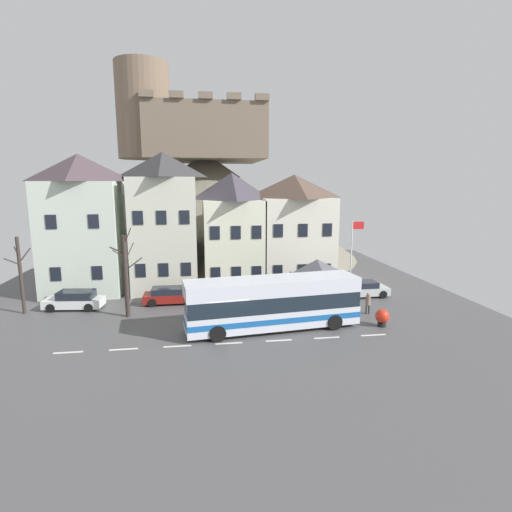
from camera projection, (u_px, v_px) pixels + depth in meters
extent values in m
cube|color=#504F51|center=(227.00, 335.00, 25.17)|extent=(40.00, 60.00, 0.06)
cube|color=silver|center=(68.00, 352.00, 22.47)|extent=(1.60, 0.20, 0.01)
cube|color=silver|center=(124.00, 349.00, 22.90)|extent=(1.60, 0.20, 0.01)
cube|color=silver|center=(177.00, 346.00, 23.32)|extent=(1.60, 0.20, 0.01)
cube|color=silver|center=(229.00, 343.00, 23.75)|extent=(1.60, 0.20, 0.01)
cube|color=silver|center=(279.00, 340.00, 24.18)|extent=(1.60, 0.20, 0.01)
cube|color=silver|center=(327.00, 338.00, 24.61)|extent=(1.60, 0.20, 0.01)
cube|color=silver|center=(373.00, 335.00, 25.04)|extent=(1.60, 0.20, 0.01)
cube|color=silver|center=(83.00, 238.00, 34.06)|extent=(6.26, 5.31, 9.47)
pyramid|color=#493B40|center=(78.00, 168.00, 33.02)|extent=(6.26, 5.31, 2.22)
cube|color=black|center=(56.00, 274.00, 31.66)|extent=(0.80, 0.06, 1.10)
cube|color=black|center=(97.00, 273.00, 32.11)|extent=(0.80, 0.06, 1.10)
cube|color=black|center=(51.00, 222.00, 30.93)|extent=(0.80, 0.06, 1.10)
cube|color=black|center=(93.00, 221.00, 31.38)|extent=(0.80, 0.06, 1.10)
cube|color=beige|center=(165.00, 234.00, 35.33)|extent=(5.46, 5.99, 9.82)
pyramid|color=#353335|center=(162.00, 165.00, 34.26)|extent=(5.46, 5.99, 2.11)
cube|color=black|center=(141.00, 270.00, 32.58)|extent=(0.80, 0.06, 1.10)
cube|color=black|center=(164.00, 270.00, 32.84)|extent=(0.80, 0.06, 1.10)
cube|color=black|center=(186.00, 269.00, 33.10)|extent=(0.80, 0.06, 1.10)
cube|color=black|center=(138.00, 218.00, 31.82)|extent=(0.80, 0.06, 1.10)
cube|color=black|center=(161.00, 218.00, 32.08)|extent=(0.80, 0.06, 1.10)
cube|color=black|center=(185.00, 217.00, 32.34)|extent=(0.80, 0.06, 1.10)
cube|color=silver|center=(232.00, 243.00, 36.82)|extent=(5.19, 6.96, 7.88)
pyramid|color=#403A44|center=(232.00, 186.00, 35.91)|extent=(5.19, 6.96, 2.35)
cube|color=black|center=(216.00, 274.00, 33.52)|extent=(0.80, 0.06, 1.10)
cube|color=black|center=(236.00, 273.00, 33.77)|extent=(0.80, 0.06, 1.10)
cube|color=black|center=(257.00, 272.00, 34.02)|extent=(0.80, 0.06, 1.10)
cube|color=black|center=(215.00, 233.00, 32.91)|extent=(0.80, 0.06, 1.10)
cube|color=black|center=(236.00, 233.00, 33.16)|extent=(0.80, 0.06, 1.10)
cube|color=black|center=(257.00, 232.00, 33.41)|extent=(0.80, 0.06, 1.10)
cube|color=silver|center=(293.00, 241.00, 37.50)|extent=(6.40, 6.71, 8.01)
pyramid|color=brown|center=(294.00, 186.00, 36.60)|extent=(6.40, 6.71, 2.07)
cube|color=black|center=(278.00, 271.00, 34.27)|extent=(0.80, 0.06, 1.10)
cube|color=black|center=(302.00, 271.00, 34.58)|extent=(0.80, 0.06, 1.10)
cube|color=black|center=(326.00, 270.00, 34.88)|extent=(0.80, 0.06, 1.10)
cube|color=black|center=(278.00, 231.00, 33.65)|extent=(0.80, 0.06, 1.10)
cube|color=black|center=(303.00, 230.00, 33.96)|extent=(0.80, 0.06, 1.10)
cube|color=black|center=(327.00, 230.00, 34.26)|extent=(0.80, 0.06, 1.10)
cone|color=#716C5B|center=(206.00, 205.00, 51.74)|extent=(38.27, 38.27, 13.10)
cube|color=#756554|center=(205.00, 136.00, 50.21)|extent=(13.80, 13.80, 6.12)
cylinder|color=#786350|center=(144.00, 112.00, 45.48)|extent=(5.99, 5.99, 10.45)
cube|color=#756554|center=(146.00, 94.00, 42.01)|extent=(1.53, 0.70, 0.70)
cube|color=#756554|center=(176.00, 95.00, 42.45)|extent=(1.53, 0.70, 0.70)
cube|color=#756554|center=(205.00, 95.00, 42.88)|extent=(1.53, 0.70, 0.70)
cube|color=#756554|center=(234.00, 96.00, 43.32)|extent=(1.53, 0.70, 0.70)
cube|color=#756554|center=(262.00, 97.00, 43.76)|extent=(1.53, 0.70, 0.70)
cube|color=silver|center=(272.00, 316.00, 26.01)|extent=(11.42, 3.88, 1.17)
cube|color=#1959A5|center=(272.00, 315.00, 25.99)|extent=(11.44, 3.90, 0.36)
cube|color=#19232D|center=(273.00, 300.00, 25.81)|extent=(11.31, 3.83, 0.99)
cube|color=silver|center=(273.00, 286.00, 25.64)|extent=(11.42, 3.88, 0.93)
cube|color=#19232D|center=(352.00, 294.00, 27.26)|extent=(0.32, 2.14, 0.95)
cylinder|color=black|center=(319.00, 311.00, 28.22)|extent=(1.03, 0.40, 1.00)
cylinder|color=black|center=(335.00, 322.00, 25.88)|extent=(1.03, 0.40, 1.00)
cylinder|color=black|center=(211.00, 320.00, 26.25)|extent=(1.03, 0.40, 1.00)
cylinder|color=black|center=(218.00, 334.00, 23.92)|extent=(1.03, 0.40, 1.00)
cylinder|color=#473D33|center=(290.00, 286.00, 32.08)|extent=(0.14, 0.14, 2.40)
cylinder|color=#473D33|center=(330.00, 285.00, 32.55)|extent=(0.14, 0.14, 2.40)
cylinder|color=#473D33|center=(301.00, 298.00, 28.87)|extent=(0.14, 0.14, 2.40)
cylinder|color=#473D33|center=(345.00, 296.00, 29.34)|extent=(0.14, 0.14, 2.40)
pyramid|color=#52525B|center=(317.00, 268.00, 30.38)|extent=(3.60, 3.60, 1.27)
cube|color=maroon|center=(171.00, 297.00, 31.63)|extent=(4.24, 1.73, 0.63)
cube|color=#1E232D|center=(168.00, 290.00, 31.51)|extent=(2.55, 1.52, 0.46)
cylinder|color=black|center=(190.00, 296.00, 32.65)|extent=(0.64, 0.20, 0.64)
cylinder|color=black|center=(189.00, 301.00, 31.06)|extent=(0.64, 0.20, 0.64)
cylinder|color=black|center=(154.00, 297.00, 32.26)|extent=(0.64, 0.20, 0.64)
cylinder|color=black|center=(152.00, 303.00, 30.68)|extent=(0.64, 0.20, 0.64)
cube|color=silver|center=(364.00, 290.00, 33.61)|extent=(3.88, 1.85, 0.62)
cube|color=#1E232D|center=(362.00, 284.00, 33.48)|extent=(2.33, 1.62, 0.47)
cylinder|color=black|center=(374.00, 289.00, 34.67)|extent=(0.64, 0.21, 0.64)
cylinder|color=black|center=(383.00, 294.00, 33.00)|extent=(0.64, 0.21, 0.64)
cylinder|color=black|center=(346.00, 290.00, 34.28)|extent=(0.64, 0.21, 0.64)
cylinder|color=black|center=(354.00, 296.00, 32.60)|extent=(0.64, 0.21, 0.64)
cube|color=silver|center=(287.00, 293.00, 32.82)|extent=(4.38, 1.94, 0.64)
cube|color=#1E232D|center=(284.00, 286.00, 32.67)|extent=(2.65, 1.66, 0.58)
cylinder|color=black|center=(300.00, 291.00, 33.93)|extent=(0.65, 0.23, 0.64)
cylinder|color=black|center=(307.00, 297.00, 32.30)|extent=(0.65, 0.23, 0.64)
cylinder|color=black|center=(268.00, 293.00, 33.40)|extent=(0.65, 0.23, 0.64)
cylinder|color=black|center=(272.00, 299.00, 31.78)|extent=(0.65, 0.23, 0.64)
cube|color=silver|center=(74.00, 302.00, 30.22)|extent=(4.35, 2.17, 0.62)
cube|color=#1E232D|center=(76.00, 295.00, 30.12)|extent=(2.66, 1.78, 0.58)
cylinder|color=black|center=(51.00, 308.00, 29.40)|extent=(0.66, 0.27, 0.64)
cylinder|color=black|center=(61.00, 302.00, 31.01)|extent=(0.66, 0.27, 0.64)
cylinder|color=black|center=(89.00, 308.00, 29.49)|extent=(0.66, 0.27, 0.64)
cylinder|color=black|center=(97.00, 301.00, 31.09)|extent=(0.66, 0.27, 0.64)
cylinder|color=#38332D|center=(366.00, 309.00, 29.06)|extent=(0.12, 0.12, 0.71)
cylinder|color=#38332D|center=(369.00, 309.00, 29.12)|extent=(0.12, 0.12, 0.71)
cylinder|color=#7F6B56|center=(368.00, 300.00, 28.97)|extent=(0.36, 0.36, 0.68)
sphere|color=#9E7A60|center=(368.00, 294.00, 28.89)|extent=(0.22, 0.22, 0.22)
cylinder|color=#2D2D38|center=(342.00, 311.00, 28.56)|extent=(0.16, 0.16, 0.73)
cylinder|color=#2D2D38|center=(339.00, 311.00, 28.50)|extent=(0.16, 0.16, 0.73)
cylinder|color=#512323|center=(341.00, 303.00, 28.42)|extent=(0.35, 0.35, 0.66)
sphere|color=#9E7A60|center=(341.00, 297.00, 28.34)|extent=(0.20, 0.20, 0.20)
cube|color=brown|center=(324.00, 294.00, 32.63)|extent=(1.46, 0.45, 0.08)
cube|color=brown|center=(323.00, 291.00, 32.81)|extent=(1.46, 0.06, 0.40)
cube|color=#2D2D33|center=(316.00, 297.00, 32.57)|extent=(0.08, 0.36, 0.45)
cube|color=#2D2D33|center=(331.00, 296.00, 32.76)|extent=(0.08, 0.36, 0.45)
cylinder|color=silver|center=(351.00, 264.00, 30.50)|extent=(0.10, 0.10, 6.56)
cube|color=red|center=(358.00, 225.00, 30.05)|extent=(0.90, 0.03, 0.56)
cylinder|color=black|center=(382.00, 324.00, 26.56)|extent=(0.54, 0.54, 0.25)
sphere|color=red|center=(382.00, 316.00, 26.46)|extent=(0.91, 0.91, 0.91)
cylinder|color=#382D28|center=(21.00, 276.00, 28.72)|extent=(0.24, 0.24, 5.61)
cylinder|color=#382D28|center=(18.00, 247.00, 28.74)|extent=(0.32, 0.87, 1.26)
cylinder|color=#382D28|center=(16.00, 252.00, 28.02)|extent=(0.16, 0.84, 0.87)
cylinder|color=#382D28|center=(25.00, 255.00, 28.52)|extent=(0.88, 0.09, 1.08)
cylinder|color=#382D28|center=(12.00, 262.00, 28.11)|extent=(0.74, 0.84, 0.65)
cylinder|color=#382D28|center=(126.00, 277.00, 28.02)|extent=(0.33, 0.33, 5.79)
cylinder|color=#382D28|center=(127.00, 237.00, 27.33)|extent=(0.65, 0.54, 1.24)
cylinder|color=#382D28|center=(117.00, 250.00, 27.65)|extent=(1.02, 0.18, 0.56)
cylinder|color=#382D28|center=(123.00, 240.00, 27.80)|extent=(0.28, 0.59, 0.66)
cylinder|color=#382D28|center=(134.00, 264.00, 28.00)|extent=(1.18, 0.20, 0.89)
cylinder|color=#382D28|center=(126.00, 262.00, 28.11)|extent=(0.09, 0.63, 0.97)
cylinder|color=#382D28|center=(129.00, 252.00, 27.97)|extent=(0.64, 0.52, 1.25)
cylinder|color=#382D28|center=(119.00, 254.00, 27.42)|extent=(0.76, 0.59, 0.72)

